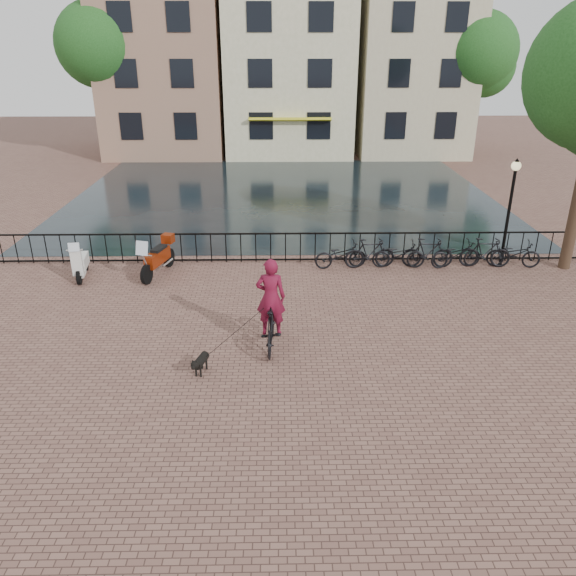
{
  "coord_description": "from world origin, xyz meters",
  "views": [
    {
      "loc": [
        -0.22,
        -9.82,
        6.79
      ],
      "look_at": [
        0.0,
        3.0,
        1.2
      ],
      "focal_mm": 35.0,
      "sensor_mm": 36.0,
      "label": 1
    }
  ],
  "objects_px": {
    "lamp_post": "(512,195)",
    "motorcycle": "(157,254)",
    "cyclist": "(271,309)",
    "dog": "(201,363)",
    "scooter": "(80,256)"
  },
  "relations": [
    {
      "from": "lamp_post",
      "to": "cyclist",
      "type": "height_order",
      "value": "lamp_post"
    },
    {
      "from": "dog",
      "to": "scooter",
      "type": "relative_size",
      "value": 0.5
    },
    {
      "from": "cyclist",
      "to": "dog",
      "type": "distance_m",
      "value": 2.08
    },
    {
      "from": "dog",
      "to": "motorcycle",
      "type": "xyz_separation_m",
      "value": [
        -2.09,
        5.88,
        0.47
      ]
    },
    {
      "from": "lamp_post",
      "to": "motorcycle",
      "type": "xyz_separation_m",
      "value": [
        -11.27,
        -0.71,
        -1.66
      ]
    },
    {
      "from": "lamp_post",
      "to": "dog",
      "type": "relative_size",
      "value": 4.45
    },
    {
      "from": "lamp_post",
      "to": "motorcycle",
      "type": "bearing_deg",
      "value": -176.41
    },
    {
      "from": "lamp_post",
      "to": "dog",
      "type": "distance_m",
      "value": 11.49
    },
    {
      "from": "motorcycle",
      "to": "scooter",
      "type": "xyz_separation_m",
      "value": [
        -2.37,
        -0.15,
        -0.03
      ]
    },
    {
      "from": "dog",
      "to": "lamp_post",
      "type": "bearing_deg",
      "value": 51.75
    },
    {
      "from": "dog",
      "to": "motorcycle",
      "type": "bearing_deg",
      "value": 125.7
    },
    {
      "from": "cyclist",
      "to": "motorcycle",
      "type": "xyz_separation_m",
      "value": [
        -3.65,
        4.73,
        -0.3
      ]
    },
    {
      "from": "cyclist",
      "to": "motorcycle",
      "type": "height_order",
      "value": "cyclist"
    },
    {
      "from": "dog",
      "to": "motorcycle",
      "type": "relative_size",
      "value": 0.37
    },
    {
      "from": "cyclist",
      "to": "motorcycle",
      "type": "relative_size",
      "value": 1.29
    }
  ]
}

